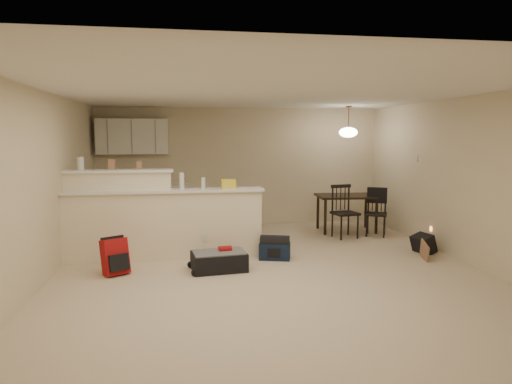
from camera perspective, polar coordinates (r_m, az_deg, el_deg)
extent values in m
plane|color=beige|center=(6.58, 1.84, -9.84)|extent=(7.00, 7.00, 0.00)
plane|color=white|center=(6.33, 1.93, 12.38)|extent=(7.00, 7.00, 0.00)
cube|color=beige|center=(9.78, -2.00, 3.14)|extent=(6.00, 0.02, 2.50)
cube|color=beige|center=(3.01, 14.66, -5.79)|extent=(6.00, 0.02, 2.50)
cube|color=beige|center=(6.48, -25.16, 0.52)|extent=(0.02, 7.00, 2.50)
cube|color=beige|center=(7.50, 25.01, 1.33)|extent=(0.02, 7.00, 2.50)
cube|color=#F5E7C6|center=(7.23, -11.32, -4.16)|extent=(3.00, 0.28, 1.05)
cube|color=white|center=(7.14, -11.42, 0.14)|extent=(3.08, 0.38, 0.04)
cube|color=#F5E7C6|center=(7.48, -16.65, -2.77)|extent=(1.60, 0.24, 1.35)
cube|color=white|center=(7.39, -16.84, 2.54)|extent=(1.68, 0.34, 0.04)
cube|color=white|center=(9.56, -15.18, 6.72)|extent=(1.40, 0.34, 0.70)
cube|color=white|center=(9.52, -13.78, -2.00)|extent=(1.80, 0.60, 0.90)
cube|color=beige|center=(8.80, 19.38, 3.96)|extent=(0.02, 0.12, 0.12)
cylinder|color=silver|center=(7.48, -21.09, 3.34)|extent=(0.10, 0.10, 0.20)
cube|color=#96694D|center=(7.40, -17.60, 3.30)|extent=(0.10, 0.07, 0.16)
cube|color=#96694D|center=(7.35, -14.38, 3.22)|extent=(0.08, 0.06, 0.12)
cylinder|color=silver|center=(7.12, -9.26, 1.38)|extent=(0.07, 0.07, 0.26)
cylinder|color=silver|center=(7.13, -6.60, 1.11)|extent=(0.06, 0.06, 0.18)
cube|color=#96694D|center=(7.16, -3.45, 1.00)|extent=(0.22, 0.18, 0.14)
cube|color=black|center=(9.30, 11.28, -0.50)|extent=(1.22, 0.86, 0.04)
cylinder|color=black|center=(8.92, 8.65, -3.14)|extent=(0.05, 0.05, 0.70)
cylinder|color=black|center=(9.22, 14.82, -2.97)|extent=(0.05, 0.05, 0.70)
cylinder|color=black|center=(9.52, 7.74, -2.49)|extent=(0.05, 0.05, 0.70)
cylinder|color=black|center=(9.80, 13.56, -2.35)|extent=(0.05, 0.05, 0.70)
cylinder|color=brown|center=(9.23, 11.50, 8.99)|extent=(0.02, 0.02, 0.50)
cylinder|color=brown|center=(9.24, 11.54, 10.42)|extent=(0.12, 0.12, 0.03)
ellipsoid|color=white|center=(9.22, 11.46, 7.32)|extent=(0.36, 0.36, 0.20)
cube|color=black|center=(6.60, -4.66, -8.64)|extent=(0.81, 0.58, 0.26)
cube|color=#A31215|center=(6.66, -17.21, -7.73)|extent=(0.39, 0.34, 0.50)
cube|color=#111E37|center=(7.16, 2.36, -7.38)|extent=(0.53, 0.38, 0.26)
cube|color=black|center=(8.01, 20.19, -6.11)|extent=(0.30, 0.38, 0.30)
cube|color=#96694D|center=(7.57, 20.32, -6.94)|extent=(0.09, 0.36, 0.28)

